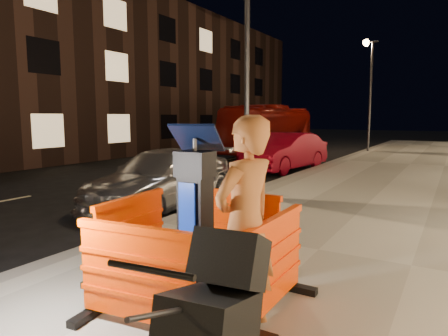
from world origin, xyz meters
The scene contains 15 objects.
ground_plane centered at (0.00, 0.00, 0.00)m, with size 120.00×120.00×0.00m, color black.
sidewalk centered at (3.00, 0.00, 0.07)m, with size 6.00×60.00×0.15m, color gray.
kerb centered at (0.00, 0.00, 0.07)m, with size 0.30×60.00×0.15m, color slate.
parking_kiosk centered at (2.24, -2.06, 1.03)m, with size 0.55×0.55×1.75m, color black.
barrier_front centered at (2.24, -3.01, 0.64)m, with size 1.25×0.52×0.98m, color #F63A00.
barrier_back centered at (2.24, -1.11, 0.64)m, with size 1.25×0.52×0.98m, color #F63A00.
barrier_kerbside centered at (1.29, -2.06, 0.64)m, with size 1.25×0.52×0.98m, color #F63A00.
barrier_bldgside centered at (3.19, -2.06, 0.64)m, with size 1.25×0.52×0.98m, color #F63A00.
car_silver centered at (-1.29, 1.68, 0.00)m, with size 1.82×4.49×1.30m, color silver.
car_red centered at (-1.12, 8.90, 0.00)m, with size 1.55×4.44×1.46m, color maroon.
bus_doubledecker centered at (-4.61, 15.39, 0.00)m, with size 2.27×9.69×2.70m, color maroon.
man centered at (3.06, -2.47, 1.12)m, with size 0.71×0.47×1.95m, color #A85E2D.
stroller centered at (3.26, -3.37, 0.70)m, with size 0.57×0.88×1.10m, color black.
street_lamp_mid centered at (0.25, 3.00, 3.15)m, with size 0.12×0.12×6.00m, color #3F3F44.
street_lamp_far centered at (0.25, 18.00, 3.15)m, with size 0.12×0.12×6.00m, color #3F3F44.
Camera 1 is at (4.67, -5.56, 2.08)m, focal length 32.00 mm.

